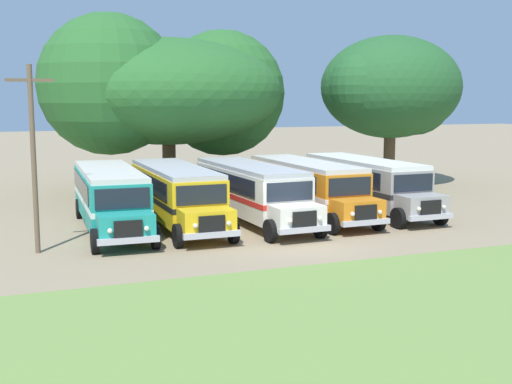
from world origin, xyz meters
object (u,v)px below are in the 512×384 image
broad_shade_tree (167,90)px  utility_pole (33,154)px  parked_bus_slot_2 (251,190)px  secondary_tree (390,88)px  parked_bus_slot_1 (176,192)px  parked_bus_slot_4 (366,182)px  parked_bus_slot_3 (307,185)px  parked_bus_slot_0 (110,195)px

broad_shade_tree → utility_pole: 17.73m
parked_bus_slot_2 → secondary_tree: size_ratio=1.02×
broad_shade_tree → secondary_tree: (15.48, -2.20, 0.24)m
parked_bus_slot_1 → parked_bus_slot_4: 10.60m
parked_bus_slot_3 → parked_bus_slot_4: bearing=90.4°
parked_bus_slot_4 → utility_pole: bearing=-78.0°
parked_bus_slot_2 → broad_shade_tree: 12.87m
parked_bus_slot_1 → broad_shade_tree: bearing=168.5°
parked_bus_slot_1 → secondary_tree: bearing=117.3°
parked_bus_slot_3 → broad_shade_tree: bearing=-158.5°
parked_bus_slot_3 → utility_pole: bearing=-75.5°
parked_bus_slot_0 → parked_bus_slot_3: size_ratio=1.00×
parked_bus_slot_1 → parked_bus_slot_2: bearing=83.7°
secondary_tree → utility_pole: (-24.43, -12.86, -2.93)m
parked_bus_slot_4 → broad_shade_tree: bearing=-144.3°
parked_bus_slot_0 → parked_bus_slot_3: bearing=91.4°
parked_bus_slot_2 → parked_bus_slot_3: size_ratio=1.00×
parked_bus_slot_1 → utility_pole: (-6.61, -3.73, 2.34)m
parked_bus_slot_1 → parked_bus_slot_4: bearing=90.9°
parked_bus_slot_4 → broad_shade_tree: 14.79m
parked_bus_slot_1 → parked_bus_slot_3: (7.03, 0.05, 0.00)m
parked_bus_slot_4 → parked_bus_slot_2: bearing=-86.0°
parked_bus_slot_0 → parked_bus_slot_3: 10.18m
secondary_tree → parked_bus_slot_4: bearing=-128.8°
broad_shade_tree → utility_pole: (-8.95, -15.07, -2.70)m
parked_bus_slot_1 → utility_pole: utility_pole is taller
parked_bus_slot_3 → parked_bus_slot_4: size_ratio=1.00×
parked_bus_slot_1 → broad_shade_tree: broad_shade_tree is taller
parked_bus_slot_1 → secondary_tree: (17.82, 9.13, 5.28)m
parked_bus_slot_3 → parked_bus_slot_1: bearing=-90.6°
broad_shade_tree → secondary_tree: broad_shade_tree is taller
parked_bus_slot_0 → parked_bus_slot_4: (13.74, -0.03, 0.00)m
parked_bus_slot_4 → secondary_tree: size_ratio=1.02×
parked_bus_slot_0 → parked_bus_slot_2: same height
parked_bus_slot_1 → utility_pole: 7.94m
parked_bus_slot_2 → utility_pole: utility_pole is taller
parked_bus_slot_0 → broad_shade_tree: size_ratio=0.66×
parked_bus_slot_3 → parked_bus_slot_4: same height
secondary_tree → utility_pole: bearing=-152.2°
parked_bus_slot_2 → parked_bus_slot_4: 6.90m
broad_shade_tree → parked_bus_slot_4: bearing=-53.6°
parked_bus_slot_4 → utility_pole: size_ratio=1.48×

